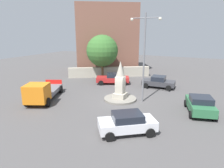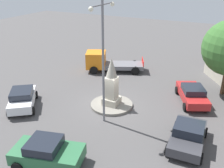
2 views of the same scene
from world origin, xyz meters
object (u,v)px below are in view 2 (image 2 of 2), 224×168
Objects in this scene: car_dark_grey_parked_right at (188,135)px; truck_orange_approaching at (106,62)px; monument at (112,83)px; streetlamp at (103,53)px; car_green_passing at (47,152)px; car_red_near_island at (192,94)px; car_white_waiting at (22,98)px.

truck_orange_approaching is (9.06, 10.33, 0.26)m from car_dark_grey_parked_right.
monument is 3.79m from streetlamp.
car_green_passing is at bearing 173.04° from streetlamp.
truck_orange_approaching reaches higher than car_red_near_island.
car_white_waiting is 0.66× the size of truck_orange_approaching.
truck_orange_approaching reaches higher than car_green_passing.
monument reaches higher than car_dark_grey_parked_right.
monument reaches higher than truck_orange_approaching.
streetlamp reaches higher than car_dark_grey_parked_right.
truck_orange_approaching is at bearing 71.47° from car_red_near_island.
car_green_passing is at bearing 152.80° from car_red_near_island.
truck_orange_approaching is (6.68, 3.99, -0.97)m from monument.
streetlamp is 1.82× the size of car_red_near_island.
car_green_passing reaches higher than car_red_near_island.
streetlamp is 1.35× the size of truck_orange_approaching.
monument is 7.01m from car_white_waiting.
car_white_waiting is at bearing 93.96° from car_dark_grey_parked_right.
car_white_waiting reaches higher than car_red_near_island.
truck_orange_approaching is at bearing 48.76° from car_dark_grey_parked_right.
car_red_near_island is 5.94m from car_dark_grey_parked_right.
monument is 0.61× the size of truck_orange_approaching.
car_white_waiting is at bearing 117.95° from monument.
car_green_passing is (-7.48, 0.15, -1.18)m from monument.
car_dark_grey_parked_right is at bearing -91.77° from streetlamp.
truck_orange_approaching is (8.88, 4.48, -4.02)m from streetlamp.
monument is 6.63m from car_red_near_island.
car_green_passing is (-5.11, 6.50, 0.05)m from car_dark_grey_parked_right.
car_white_waiting is 10.15m from truck_orange_approaching.
streetlamp is at bearing -167.26° from monument.
car_red_near_island is at bearing -41.26° from streetlamp.
monument is at bearing 122.51° from car_red_near_island.
car_red_near_island is 1.12× the size of car_white_waiting.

